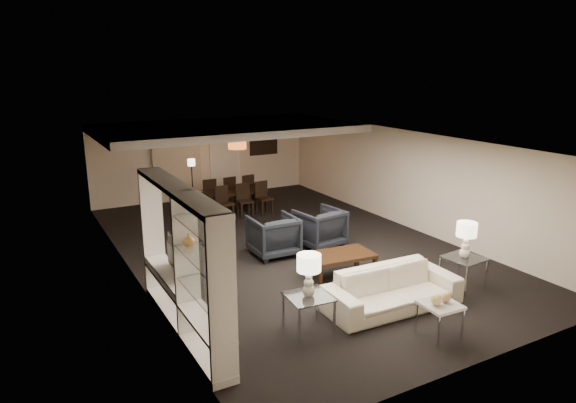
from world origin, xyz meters
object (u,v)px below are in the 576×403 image
(side_table_right, at_px, (463,273))
(marble_table, at_px, (439,320))
(table_lamp_right, at_px, (466,240))
(dining_table, at_px, (236,200))
(chair_fm, at_px, (227,191))
(pendant_light, at_px, (237,144))
(table_lamp_left, at_px, (309,275))
(chair_fr, at_px, (245,189))
(armchair_right, at_px, (319,228))
(vase_blue, at_px, (213,297))
(television, at_px, (173,257))
(chair_fl, at_px, (208,193))
(sofa, at_px, (393,289))
(coffee_table, at_px, (340,265))
(chair_nm, at_px, (245,200))
(vase_amber, at_px, (189,240))
(chair_nl, at_px, (225,203))
(floor_lamp, at_px, (192,184))
(armchair_left, at_px, (273,236))
(side_table_left, at_px, (308,314))
(chair_nr, at_px, (264,198))

(side_table_right, bearing_deg, marble_table, -147.09)
(table_lamp_right, xyz_separation_m, dining_table, (-1.59, 7.02, -0.65))
(marble_table, distance_m, dining_table, 8.12)
(table_lamp_right, relative_size, chair_fm, 0.75)
(pendant_light, bearing_deg, table_lamp_right, -78.13)
(table_lamp_left, xyz_separation_m, chair_fr, (2.41, 7.67, -0.50))
(table_lamp_left, height_order, chair_fm, table_lamp_left)
(armchair_right, bearing_deg, vase_blue, 35.17)
(table_lamp_left, relative_size, television, 0.68)
(chair_fl, bearing_deg, sofa, 95.70)
(pendant_light, distance_m, sofa, 7.24)
(sofa, height_order, side_table_right, sofa)
(pendant_light, height_order, chair_fr, pendant_light)
(chair_fm, bearing_deg, coffee_table, 82.98)
(coffee_table, bearing_deg, chair_nm, 88.67)
(vase_amber, distance_m, dining_table, 7.48)
(marble_table, xyz_separation_m, chair_nl, (-0.49, 7.47, 0.18))
(side_table_right, distance_m, table_lamp_left, 3.46)
(pendant_light, relative_size, side_table_right, 0.79)
(marble_table, relative_size, floor_lamp, 0.37)
(table_lamp_left, height_order, vase_blue, table_lamp_left)
(vase_amber, height_order, chair_fl, vase_amber)
(pendant_light, bearing_deg, table_lamp_left, -105.17)
(chair_nl, bearing_deg, chair_fm, 58.86)
(coffee_table, bearing_deg, chair_fm, 88.96)
(marble_table, bearing_deg, table_lamp_left, 147.09)
(chair_fl, relative_size, chair_fm, 1.00)
(television, relative_size, vase_blue, 6.16)
(vase_blue, bearing_deg, armchair_left, 52.70)
(marble_table, xyz_separation_m, television, (-3.36, 2.65, 0.77))
(coffee_table, bearing_deg, table_lamp_left, -136.74)
(dining_table, bearing_deg, marble_table, -88.67)
(armchair_right, xyz_separation_m, vase_blue, (-3.99, -3.67, 0.69))
(side_table_left, xyz_separation_m, marble_table, (1.70, -1.10, -0.03))
(vase_amber, xyz_separation_m, chair_nr, (4.11, 5.82, -1.20))
(armchair_right, distance_m, chair_nm, 3.11)
(marble_table, distance_m, floor_lamp, 9.00)
(table_lamp_left, relative_size, chair_nm, 0.75)
(pendant_light, bearing_deg, chair_nm, -98.61)
(table_lamp_left, height_order, chair_nl, table_lamp_left)
(side_table_right, distance_m, chair_fr, 7.74)
(armchair_right, xyz_separation_m, chair_nm, (-0.49, 3.07, 0.01))
(sofa, height_order, vase_amber, vase_amber)
(coffee_table, relative_size, marble_table, 2.40)
(pendant_light, xyz_separation_m, vase_amber, (-3.61, -6.51, -0.27))
(dining_table, bearing_deg, sofa, -88.79)
(chair_nr, bearing_deg, armchair_right, -96.59)
(television, relative_size, chair_fr, 1.11)
(armchair_left, distance_m, vase_blue, 4.66)
(sofa, bearing_deg, pendant_light, 90.32)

